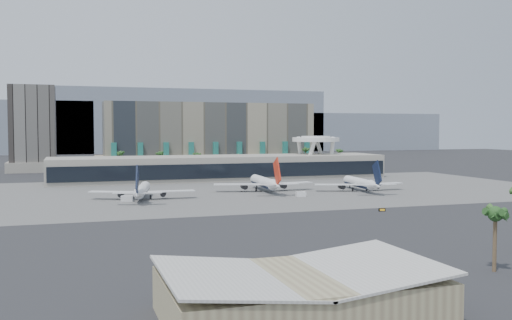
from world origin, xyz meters
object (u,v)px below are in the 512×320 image
object	(u,v)px
service_vehicle_a	(127,199)
airliner_left	(142,190)
airliner_centre	(265,182)
airliner_right	(360,183)
service_vehicle_b	(301,194)
taxiway_sign	(382,210)

from	to	relation	value
service_vehicle_a	airliner_left	bearing A→B (deg)	54.51
airliner_centre	airliner_left	bearing A→B (deg)	-163.12
airliner_centre	airliner_right	size ratio (longest dim) A/B	1.09
airliner_right	service_vehicle_a	world-z (taller)	airliner_right
airliner_right	service_vehicle_b	xyz separation A→B (m)	(-30.93, -10.37, -2.52)
airliner_centre	taxiway_sign	world-z (taller)	airliner_centre
airliner_left	service_vehicle_b	xyz separation A→B (m)	(58.46, -9.69, -2.52)
airliner_right	service_vehicle_a	distance (m)	95.16
airliner_right	service_vehicle_b	size ratio (longest dim) A/B	10.81
service_vehicle_a	taxiway_sign	xyz separation A→B (m)	(73.10, -49.55, -0.53)
airliner_centre	taxiway_sign	xyz separation A→B (m)	(16.15, -65.54, -3.29)
airliner_left	service_vehicle_a	world-z (taller)	airliner_left
service_vehicle_b	airliner_centre	bearing A→B (deg)	113.58
service_vehicle_b	airliner_right	bearing A→B (deg)	23.83
taxiway_sign	service_vehicle_a	bearing A→B (deg)	160.15
airliner_left	service_vehicle_b	size ratio (longest dim) A/B	10.69
airliner_right	service_vehicle_a	bearing A→B (deg)	-170.75
airliner_left	airliner_right	size ratio (longest dim) A/B	0.99
airliner_right	service_vehicle_b	distance (m)	32.72
airliner_left	service_vehicle_b	world-z (taller)	airliner_left
airliner_left	taxiway_sign	distance (m)	86.26
airliner_centre	service_vehicle_a	size ratio (longest dim) A/B	10.31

